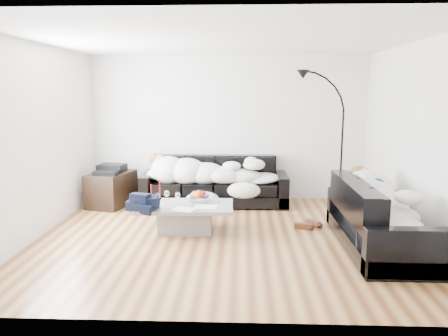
{
  "coord_description": "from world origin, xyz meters",
  "views": [
    {
      "loc": [
        0.24,
        -5.71,
        1.95
      ],
      "look_at": [
        0.0,
        0.3,
        0.9
      ],
      "focal_mm": 35.0,
      "sensor_mm": 36.0,
      "label": 1
    }
  ],
  "objects_px": {
    "coffee_table": "(185,218)",
    "wine_glass_b": "(158,199)",
    "wine_glass_a": "(167,197)",
    "floor_lamp": "(342,147)",
    "sleeper_right": "(381,198)",
    "fruit_bowl": "(199,196)",
    "sofa_right": "(379,215)",
    "candle_left": "(151,192)",
    "stereo": "(110,169)",
    "wine_glass_c": "(178,198)",
    "av_cabinet": "(111,189)",
    "sofa_back": "(215,181)",
    "candle_right": "(160,191)",
    "sleeper_back": "(215,169)",
    "shoes": "(308,224)"
  },
  "relations": [
    {
      "from": "wine_glass_b",
      "to": "stereo",
      "type": "distance_m",
      "value": 1.78
    },
    {
      "from": "sleeper_back",
      "to": "wine_glass_a",
      "type": "relative_size",
      "value": 12.05
    },
    {
      "from": "sleeper_right",
      "to": "wine_glass_a",
      "type": "bearing_deg",
      "value": 77.04
    },
    {
      "from": "shoes",
      "to": "wine_glass_a",
      "type": "bearing_deg",
      "value": -147.08
    },
    {
      "from": "sleeper_right",
      "to": "av_cabinet",
      "type": "distance_m",
      "value": 4.45
    },
    {
      "from": "coffee_table",
      "to": "wine_glass_c",
      "type": "height_order",
      "value": "wine_glass_c"
    },
    {
      "from": "coffee_table",
      "to": "stereo",
      "type": "distance_m",
      "value": 2.07
    },
    {
      "from": "sofa_right",
      "to": "candle_left",
      "type": "height_order",
      "value": "sofa_right"
    },
    {
      "from": "wine_glass_b",
      "to": "candle_right",
      "type": "height_order",
      "value": "candle_right"
    },
    {
      "from": "sofa_right",
      "to": "candle_left",
      "type": "xyz_separation_m",
      "value": [
        -3.05,
        0.79,
        0.08
      ]
    },
    {
      "from": "fruit_bowl",
      "to": "floor_lamp",
      "type": "height_order",
      "value": "floor_lamp"
    },
    {
      "from": "sleeper_right",
      "to": "shoes",
      "type": "xyz_separation_m",
      "value": [
        -0.77,
        0.79,
        -0.59
      ]
    },
    {
      "from": "sofa_back",
      "to": "wine_glass_b",
      "type": "height_order",
      "value": "sofa_back"
    },
    {
      "from": "coffee_table",
      "to": "wine_glass_b",
      "type": "distance_m",
      "value": 0.47
    },
    {
      "from": "sofa_back",
      "to": "candle_right",
      "type": "xyz_separation_m",
      "value": [
        -0.73,
        -1.26,
        0.11
      ]
    },
    {
      "from": "wine_glass_a",
      "to": "candle_right",
      "type": "distance_m",
      "value": 0.24
    },
    {
      "from": "floor_lamp",
      "to": "wine_glass_b",
      "type": "bearing_deg",
      "value": -166.44
    },
    {
      "from": "sleeper_right",
      "to": "av_cabinet",
      "type": "xyz_separation_m",
      "value": [
        -3.99,
        1.93,
        -0.35
      ]
    },
    {
      "from": "sofa_back",
      "to": "shoes",
      "type": "relative_size",
      "value": 6.2
    },
    {
      "from": "sleeper_right",
      "to": "fruit_bowl",
      "type": "bearing_deg",
      "value": 73.03
    },
    {
      "from": "wine_glass_a",
      "to": "floor_lamp",
      "type": "relative_size",
      "value": 0.09
    },
    {
      "from": "candle_left",
      "to": "candle_right",
      "type": "relative_size",
      "value": 0.89
    },
    {
      "from": "stereo",
      "to": "floor_lamp",
      "type": "bearing_deg",
      "value": 11.06
    },
    {
      "from": "sleeper_back",
      "to": "shoes",
      "type": "bearing_deg",
      "value": -41.32
    },
    {
      "from": "fruit_bowl",
      "to": "candle_right",
      "type": "xyz_separation_m",
      "value": [
        -0.6,
        0.13,
        0.04
      ]
    },
    {
      "from": "sofa_right",
      "to": "stereo",
      "type": "height_order",
      "value": "sofa_right"
    },
    {
      "from": "av_cabinet",
      "to": "sofa_right",
      "type": "bearing_deg",
      "value": -11.58
    },
    {
      "from": "coffee_table",
      "to": "wine_glass_c",
      "type": "bearing_deg",
      "value": 174.4
    },
    {
      "from": "fruit_bowl",
      "to": "sleeper_back",
      "type": "bearing_deg",
      "value": 84.1
    },
    {
      "from": "sofa_right",
      "to": "fruit_bowl",
      "type": "bearing_deg",
      "value": 73.03
    },
    {
      "from": "av_cabinet",
      "to": "wine_glass_a",
      "type": "bearing_deg",
      "value": -32.93
    },
    {
      "from": "fruit_bowl",
      "to": "shoes",
      "type": "relative_size",
      "value": 0.69
    },
    {
      "from": "sleeper_back",
      "to": "wine_glass_a",
      "type": "distance_m",
      "value": 1.54
    },
    {
      "from": "wine_glass_a",
      "to": "wine_glass_c",
      "type": "relative_size",
      "value": 1.02
    },
    {
      "from": "fruit_bowl",
      "to": "wine_glass_c",
      "type": "bearing_deg",
      "value": -150.94
    },
    {
      "from": "sofa_right",
      "to": "candle_left",
      "type": "bearing_deg",
      "value": 75.54
    },
    {
      "from": "sleeper_right",
      "to": "stereo",
      "type": "bearing_deg",
      "value": 64.21
    },
    {
      "from": "wine_glass_c",
      "to": "candle_left",
      "type": "height_order",
      "value": "candle_left"
    },
    {
      "from": "sleeper_right",
      "to": "floor_lamp",
      "type": "height_order",
      "value": "floor_lamp"
    },
    {
      "from": "sofa_right",
      "to": "sleeper_right",
      "type": "relative_size",
      "value": 1.17
    },
    {
      "from": "sleeper_back",
      "to": "wine_glass_a",
      "type": "xyz_separation_m",
      "value": [
        -0.6,
        -1.41,
        -0.15
      ]
    },
    {
      "from": "candle_left",
      "to": "sofa_back",
      "type": "bearing_deg",
      "value": 57.19
    },
    {
      "from": "coffee_table",
      "to": "wine_glass_b",
      "type": "height_order",
      "value": "wine_glass_b"
    },
    {
      "from": "sofa_right",
      "to": "candle_right",
      "type": "xyz_separation_m",
      "value": [
        -2.94,
        0.84,
        0.1
      ]
    },
    {
      "from": "sofa_back",
      "to": "sofa_right",
      "type": "relative_size",
      "value": 1.21
    },
    {
      "from": "sofa_right",
      "to": "wine_glass_c",
      "type": "height_order",
      "value": "sofa_right"
    },
    {
      "from": "wine_glass_a",
      "to": "wine_glass_b",
      "type": "distance_m",
      "value": 0.16
    },
    {
      "from": "sleeper_back",
      "to": "sofa_right",
      "type": "bearing_deg",
      "value": -43.01
    },
    {
      "from": "coffee_table",
      "to": "candle_right",
      "type": "xyz_separation_m",
      "value": [
        -0.41,
        0.3,
        0.33
      ]
    },
    {
      "from": "sofa_right",
      "to": "floor_lamp",
      "type": "bearing_deg",
      "value": 0.32
    }
  ]
}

